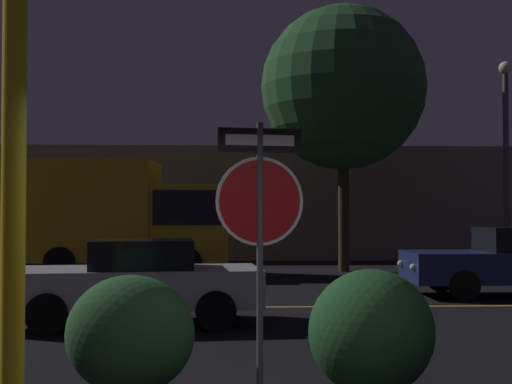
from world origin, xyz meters
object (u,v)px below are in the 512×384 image
object	(u,v)px
yellow_pole_left	(13,235)
hedge_bush_2	(130,335)
stop_sign	(260,207)
hedge_bush_3	(371,332)
delivery_truck	(132,215)
tree_1	(343,88)
street_lamp	(506,148)
passing_car_2	(136,281)

from	to	relation	value
yellow_pole_left	hedge_bush_2	xyz separation A→B (m)	(0.34, 2.65, -1.04)
stop_sign	yellow_pole_left	bearing A→B (deg)	-134.25
hedge_bush_2	hedge_bush_3	distance (m)	2.31
stop_sign	delivery_truck	world-z (taller)	delivery_truck
stop_sign	hedge_bush_3	distance (m)	1.64
hedge_bush_3	tree_1	distance (m)	15.18
tree_1	stop_sign	bearing A→B (deg)	-102.29
hedge_bush_3	street_lamp	bearing A→B (deg)	63.28
street_lamp	tree_1	world-z (taller)	tree_1
yellow_pole_left	tree_1	size ratio (longest dim) A/B	0.41
delivery_truck	stop_sign	bearing A→B (deg)	15.70
yellow_pole_left	passing_car_2	distance (m)	6.99
yellow_pole_left	delivery_truck	xyz separation A→B (m)	(-1.40, 15.79, 0.06)
delivery_truck	tree_1	xyz separation A→B (m)	(6.12, 0.97, 3.78)
stop_sign	tree_1	xyz separation A→B (m)	(3.17, 14.53, 3.66)
passing_car_2	hedge_bush_2	bearing A→B (deg)	-178.94
stop_sign	hedge_bush_3	bearing A→B (deg)	6.20
stop_sign	delivery_truck	size ratio (longest dim) A/B	0.45
stop_sign	hedge_bush_2	size ratio (longest dim) A/B	2.07
delivery_truck	passing_car_2	bearing A→B (deg)	11.38
yellow_pole_left	street_lamp	world-z (taller)	street_lamp
tree_1	street_lamp	bearing A→B (deg)	-19.55
street_lamp	tree_1	bearing A→B (deg)	160.45
passing_car_2	tree_1	distance (m)	11.98
stop_sign	tree_1	size ratio (longest dim) A/B	0.32
yellow_pole_left	stop_sign	bearing A→B (deg)	55.00
stop_sign	street_lamp	world-z (taller)	street_lamp
delivery_truck	yellow_pole_left	bearing A→B (deg)	8.45
tree_1	passing_car_2	bearing A→B (deg)	-116.38
hedge_bush_2	delivery_truck	bearing A→B (deg)	97.52
hedge_bush_3	tree_1	size ratio (longest dim) A/B	0.15
stop_sign	street_lamp	distance (m)	15.10
yellow_pole_left	passing_car_2	bearing A→B (deg)	91.28
stop_sign	street_lamp	bearing A→B (deg)	50.85
delivery_truck	street_lamp	distance (m)	10.62
yellow_pole_left	delivery_truck	distance (m)	15.85
hedge_bush_3	hedge_bush_2	bearing A→B (deg)	176.99
stop_sign	passing_car_2	world-z (taller)	stop_sign
hedge_bush_2	passing_car_2	distance (m)	4.30
hedge_bush_3	yellow_pole_left	bearing A→B (deg)	-136.26
stop_sign	street_lamp	xyz separation A→B (m)	(7.48, 13.00, 1.75)
street_lamp	tree_1	distance (m)	4.96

